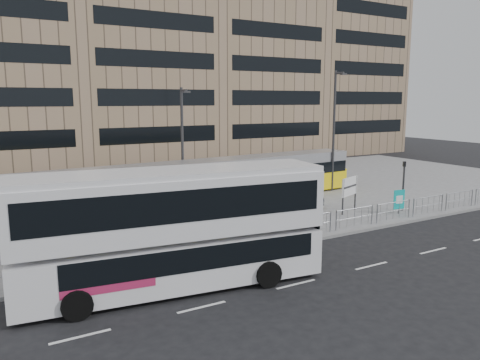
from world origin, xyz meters
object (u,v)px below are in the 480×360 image
double_decker_bus (174,226)px  lamp_post_west (183,140)px  traffic_light_west (202,212)px  tram (198,183)px  lamp_post_east (334,127)px  ad_panel (399,200)px  station_sign (350,188)px  traffic_light_east (404,179)px  pedestrian (320,200)px

double_decker_bus → lamp_post_west: lamp_post_west is taller
traffic_light_west → lamp_post_west: (3.62, 10.41, 2.21)m
tram → lamp_post_east: size_ratio=2.81×
traffic_light_west → lamp_post_east: 17.55m
ad_panel → traffic_light_west: bearing=-167.6°
double_decker_bus → traffic_light_west: size_ratio=3.69×
traffic_light_west → tram: bearing=52.4°
station_sign → lamp_post_west: 11.16m
double_decker_bus → station_sign: size_ratio=5.24×
ad_panel → traffic_light_east: traffic_light_east is taller
tram → lamp_post_west: size_ratio=3.29×
lamp_post_west → lamp_post_east: size_ratio=0.85×
traffic_light_west → ad_panel: bearing=-9.5°
station_sign → ad_panel: station_sign is taller
traffic_light_east → tram: bearing=155.9°
traffic_light_west → traffic_light_east: bearing=-7.9°
traffic_light_east → lamp_post_west: lamp_post_west is taller
lamp_post_east → lamp_post_west: bearing=170.8°
pedestrian → station_sign: bearing=-129.6°
station_sign → ad_panel: bearing=-58.8°
pedestrian → traffic_light_west: 10.39m
ad_panel → lamp_post_east: lamp_post_east is taller
lamp_post_west → tram: bearing=-73.1°
tram → double_decker_bus: bearing=-122.7°
station_sign → traffic_light_east: traffic_light_east is taller
double_decker_bus → tram: bearing=68.1°
traffic_light_east → lamp_post_west: size_ratio=0.41×
double_decker_bus → pedestrian: bearing=33.7°
pedestrian → lamp_post_east: (5.36, 5.00, 4.06)m
lamp_post_west → traffic_light_east: bearing=-39.6°
pedestrian → lamp_post_west: (-6.07, 6.86, 3.39)m
lamp_post_east → double_decker_bus: bearing=-147.6°
lamp_post_east → tram: bearing=177.4°
tram → station_sign: size_ratio=11.51×
tram → pedestrian: bearing=-47.9°
ad_panel → traffic_light_east: size_ratio=0.47×
traffic_light_west → traffic_light_east: size_ratio=1.00×
ad_panel → traffic_light_west: 13.71m
station_sign → traffic_light_east: size_ratio=0.70×
ad_panel → traffic_light_west: (-13.63, -0.95, 1.12)m
station_sign → pedestrian: 1.93m
traffic_light_west → lamp_post_west: size_ratio=0.41×
tram → lamp_post_east: bearing=-6.3°
tram → station_sign: tram is taller
double_decker_bus → lamp_post_east: (17.41, 11.06, 2.58)m
tram → lamp_post_east: lamp_post_east is taller
traffic_light_west → traffic_light_east: (14.50, 1.43, 0.00)m
double_decker_bus → lamp_post_west: 14.36m
pedestrian → lamp_post_west: lamp_post_west is taller
double_decker_bus → traffic_light_west: bearing=53.7°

